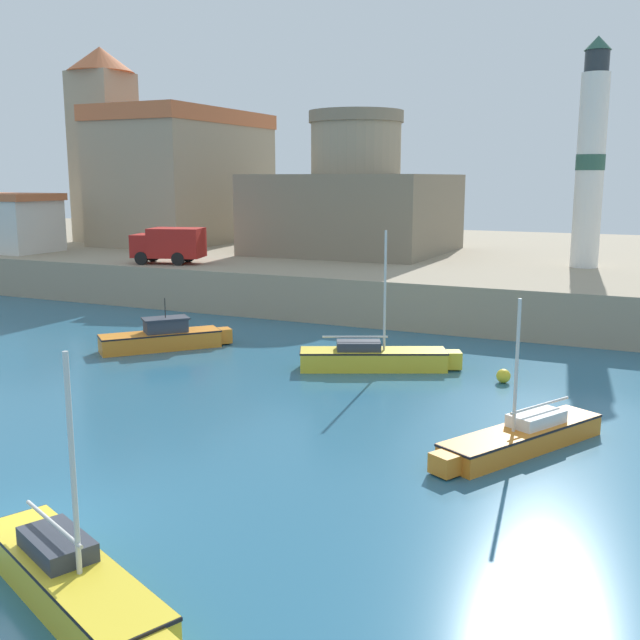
{
  "coord_description": "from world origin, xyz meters",
  "views": [
    {
      "loc": [
        12.39,
        -11.39,
        7.74
      ],
      "look_at": [
        -0.27,
        15.95,
        2.0
      ],
      "focal_mm": 42.0,
      "sensor_mm": 36.0,
      "label": 1
    }
  ],
  "objects_px": {
    "sailboat_orange_4": "(521,436)",
    "church": "(171,170)",
    "fortress": "(355,204)",
    "truck_on_quay": "(169,244)",
    "sailboat_yellow_1": "(375,357)",
    "lighthouse": "(591,158)",
    "sailboat_yellow_0": "(73,581)",
    "motorboat_orange_3": "(164,337)",
    "mooring_buoy": "(503,376)"
  },
  "relations": [
    {
      "from": "motorboat_orange_3",
      "to": "lighthouse",
      "type": "height_order",
      "value": "lighthouse"
    },
    {
      "from": "sailboat_orange_4",
      "to": "truck_on_quay",
      "type": "xyz_separation_m",
      "value": [
        -24.65,
        17.06,
        3.3
      ]
    },
    {
      "from": "motorboat_orange_3",
      "to": "sailboat_orange_4",
      "type": "xyz_separation_m",
      "value": [
        17.23,
        -6.3,
        -0.13
      ]
    },
    {
      "from": "sailboat_yellow_0",
      "to": "church",
      "type": "bearing_deg",
      "value": 123.6
    },
    {
      "from": "sailboat_orange_4",
      "to": "motorboat_orange_3",
      "type": "bearing_deg",
      "value": 159.9
    },
    {
      "from": "church",
      "to": "truck_on_quay",
      "type": "xyz_separation_m",
      "value": [
        9.51,
        -13.67,
        -4.65
      ]
    },
    {
      "from": "fortress",
      "to": "sailboat_yellow_1",
      "type": "bearing_deg",
      "value": -65.77
    },
    {
      "from": "sailboat_yellow_1",
      "to": "mooring_buoy",
      "type": "height_order",
      "value": "sailboat_yellow_1"
    },
    {
      "from": "church",
      "to": "lighthouse",
      "type": "height_order",
      "value": "church"
    },
    {
      "from": "motorboat_orange_3",
      "to": "lighthouse",
      "type": "distance_m",
      "value": 26.71
    },
    {
      "from": "sailboat_yellow_1",
      "to": "church",
      "type": "relative_size",
      "value": 0.41
    },
    {
      "from": "motorboat_orange_3",
      "to": "truck_on_quay",
      "type": "distance_m",
      "value": 13.45
    },
    {
      "from": "fortress",
      "to": "lighthouse",
      "type": "distance_m",
      "value": 16.56
    },
    {
      "from": "church",
      "to": "fortress",
      "type": "xyz_separation_m",
      "value": [
        17.13,
        -1.79,
        -2.43
      ]
    },
    {
      "from": "sailboat_yellow_0",
      "to": "sailboat_yellow_1",
      "type": "relative_size",
      "value": 0.95
    },
    {
      "from": "sailboat_orange_4",
      "to": "fortress",
      "type": "bearing_deg",
      "value": 120.48
    },
    {
      "from": "truck_on_quay",
      "to": "lighthouse",
      "type": "bearing_deg",
      "value": 20.37
    },
    {
      "from": "lighthouse",
      "to": "truck_on_quay",
      "type": "relative_size",
      "value": 2.8
    },
    {
      "from": "sailboat_orange_4",
      "to": "truck_on_quay",
      "type": "relative_size",
      "value": 1.32
    },
    {
      "from": "sailboat_yellow_1",
      "to": "mooring_buoy",
      "type": "relative_size",
      "value": 11.92
    },
    {
      "from": "sailboat_orange_4",
      "to": "truck_on_quay",
      "type": "height_order",
      "value": "truck_on_quay"
    },
    {
      "from": "motorboat_orange_3",
      "to": "lighthouse",
      "type": "xyz_separation_m",
      "value": [
        16.2,
        19.53,
        8.33
      ]
    },
    {
      "from": "motorboat_orange_3",
      "to": "church",
      "type": "distance_m",
      "value": 30.73
    },
    {
      "from": "sailboat_yellow_0",
      "to": "fortress",
      "type": "relative_size",
      "value": 0.48
    },
    {
      "from": "sailboat_orange_4",
      "to": "church",
      "type": "height_order",
      "value": "church"
    },
    {
      "from": "sailboat_orange_4",
      "to": "church",
      "type": "xyz_separation_m",
      "value": [
        -34.16,
        30.73,
        7.95
      ]
    },
    {
      "from": "sailboat_orange_4",
      "to": "church",
      "type": "distance_m",
      "value": 46.63
    },
    {
      "from": "fortress",
      "to": "motorboat_orange_3",
      "type": "bearing_deg",
      "value": -90.49
    },
    {
      "from": "sailboat_yellow_1",
      "to": "lighthouse",
      "type": "height_order",
      "value": "lighthouse"
    },
    {
      "from": "sailboat_orange_4",
      "to": "church",
      "type": "relative_size",
      "value": 0.39
    },
    {
      "from": "motorboat_orange_3",
      "to": "mooring_buoy",
      "type": "height_order",
      "value": "motorboat_orange_3"
    },
    {
      "from": "sailboat_yellow_1",
      "to": "sailboat_orange_4",
      "type": "relative_size",
      "value": 1.04
    },
    {
      "from": "sailboat_yellow_1",
      "to": "church",
      "type": "distance_m",
      "value": 36.89
    },
    {
      "from": "lighthouse",
      "to": "church",
      "type": "bearing_deg",
      "value": 171.59
    },
    {
      "from": "fortress",
      "to": "truck_on_quay",
      "type": "distance_m",
      "value": 14.29
    },
    {
      "from": "sailboat_orange_4",
      "to": "truck_on_quay",
      "type": "distance_m",
      "value": 30.16
    },
    {
      "from": "motorboat_orange_3",
      "to": "sailboat_yellow_1",
      "type": "bearing_deg",
      "value": 3.42
    },
    {
      "from": "sailboat_yellow_1",
      "to": "church",
      "type": "bearing_deg",
      "value": 138.62
    },
    {
      "from": "church",
      "to": "lighthouse",
      "type": "xyz_separation_m",
      "value": [
        33.13,
        -4.9,
        0.52
      ]
    },
    {
      "from": "motorboat_orange_3",
      "to": "mooring_buoy",
      "type": "bearing_deg",
      "value": 2.72
    },
    {
      "from": "fortress",
      "to": "truck_on_quay",
      "type": "bearing_deg",
      "value": -122.68
    },
    {
      "from": "sailboat_yellow_0",
      "to": "sailboat_orange_4",
      "type": "height_order",
      "value": "sailboat_yellow_0"
    },
    {
      "from": "sailboat_yellow_1",
      "to": "lighthouse",
      "type": "xyz_separation_m",
      "value": [
        6.09,
        18.93,
        8.38
      ]
    },
    {
      "from": "sailboat_orange_4",
      "to": "church",
      "type": "bearing_deg",
      "value": 138.02
    },
    {
      "from": "fortress",
      "to": "lighthouse",
      "type": "relative_size",
      "value": 0.96
    },
    {
      "from": "sailboat_orange_4",
      "to": "sailboat_yellow_0",
      "type": "bearing_deg",
      "value": -117.35
    },
    {
      "from": "motorboat_orange_3",
      "to": "sailboat_orange_4",
      "type": "distance_m",
      "value": 18.34
    },
    {
      "from": "motorboat_orange_3",
      "to": "church",
      "type": "height_order",
      "value": "church"
    },
    {
      "from": "sailboat_yellow_1",
      "to": "lighthouse",
      "type": "relative_size",
      "value": 0.49
    },
    {
      "from": "fortress",
      "to": "truck_on_quay",
      "type": "xyz_separation_m",
      "value": [
        -7.62,
        -11.88,
        -2.21
      ]
    }
  ]
}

